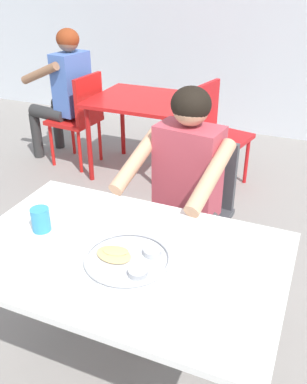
{
  "coord_description": "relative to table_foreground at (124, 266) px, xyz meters",
  "views": [
    {
      "loc": [
        0.6,
        -1.12,
        1.73
      ],
      "look_at": [
        -0.0,
        0.32,
        0.88
      ],
      "focal_mm": 39.12,
      "sensor_mm": 36.0,
      "label": 1
    }
  ],
  "objects": [
    {
      "name": "table_foreground",
      "position": [
        0.0,
        0.0,
        0.0
      ],
      "size": [
        1.26,
        0.82,
        0.73
      ],
      "color": "white",
      "rests_on": "ground"
    },
    {
      "name": "thali_tray",
      "position": [
        0.04,
        -0.04,
        0.08
      ],
      "size": [
        0.34,
        0.34,
        0.03
      ],
      "color": "#B7BABF",
      "rests_on": "table_foreground"
    },
    {
      "name": "drinking_cup",
      "position": [
        -0.39,
        0.0,
        0.13
      ],
      "size": [
        0.08,
        0.08,
        0.1
      ],
      "color": "#338CBF",
      "rests_on": "table_foreground"
    },
    {
      "name": "chair_foreground",
      "position": [
        0.02,
        0.88,
        -0.16
      ],
      "size": [
        0.47,
        0.44,
        0.87
      ],
      "color": "#3F3F44",
      "rests_on": "ground"
    },
    {
      "name": "diner_foreground",
      "position": [
        0.0,
        0.66,
        0.06
      ],
      "size": [
        0.54,
        0.59,
        1.21
      ],
      "color": "#3B3B3B",
      "rests_on": "ground"
    },
    {
      "name": "table_background_red",
      "position": [
        -0.86,
        2.07,
        -0.04
      ],
      "size": [
        0.84,
        0.77,
        0.71
      ],
      "color": "red",
      "rests_on": "ground"
    },
    {
      "name": "chair_red_left",
      "position": [
        -1.46,
        2.01,
        -0.16
      ],
      "size": [
        0.45,
        0.44,
        0.88
      ],
      "color": "red",
      "rests_on": "ground"
    },
    {
      "name": "chair_red_right",
      "position": [
        -0.19,
        2.13,
        -0.15
      ],
      "size": [
        0.48,
        0.46,
        0.88
      ],
      "color": "red",
      "rests_on": "ground"
    },
    {
      "name": "patron_background",
      "position": [
        -1.65,
        2.08,
        0.08
      ],
      "size": [
        0.6,
        0.56,
        1.25
      ],
      "color": "#2E2E2E",
      "rests_on": "ground"
    }
  ]
}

